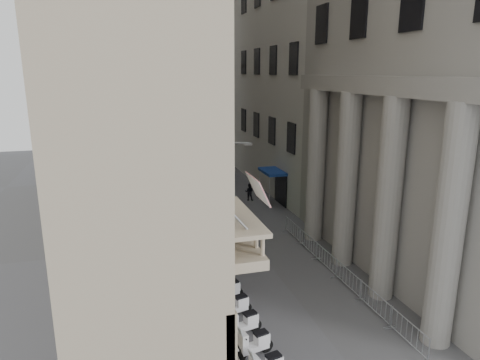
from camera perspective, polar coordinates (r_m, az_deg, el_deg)
The scene contains 25 objects.
far_building at distance 55.73m, azimuth -7.82°, elevation 18.16°, with size 22.00×10.00×30.00m, color beige.
iron_fence at distance 27.59m, azimuth -6.86°, elevation -9.48°, with size 0.30×28.00×1.40m, color black, non-canonical shape.
blue_awning at distance 36.86m, azimuth 4.25°, elevation -3.26°, with size 1.60×3.00×3.00m, color navy, non-canonical shape.
scooter_2 at distance 18.50m, azimuth 1.89°, elevation -22.42°, with size 0.56×1.40×1.50m, color white, non-canonical shape.
scooter_3 at distance 19.65m, azimuth 0.52°, elevation -19.96°, with size 0.56×1.40×1.50m, color white, non-canonical shape.
scooter_4 at distance 20.84m, azimuth -0.66°, elevation -17.77°, with size 0.56×1.40×1.50m, color white, non-canonical shape.
scooter_5 at distance 22.06m, azimuth -1.69°, elevation -15.81°, with size 0.56×1.40×1.50m, color white, non-canonical shape.
scooter_6 at distance 23.32m, azimuth -2.60°, elevation -14.05°, with size 0.56×1.40×1.50m, color white, non-canonical shape.
scooter_7 at distance 24.59m, azimuth -3.40°, elevation -12.48°, with size 0.56×1.40×1.50m, color white, non-canonical shape.
scooter_8 at distance 25.89m, azimuth -4.11°, elevation -11.06°, with size 0.56×1.40×1.50m, color white, non-canonical shape.
scooter_9 at distance 27.21m, azimuth -4.74°, elevation -9.77°, with size 0.56×1.40×1.50m, color white, non-canonical shape.
scooter_10 at distance 28.54m, azimuth -5.32°, elevation -8.60°, with size 0.56×1.40×1.50m, color white, non-canonical shape.
scooter_11 at distance 29.88m, azimuth -5.84°, elevation -7.54°, with size 0.56×1.40×1.50m, color white, non-canonical shape.
barrier_0 at distance 20.33m, azimuth 21.46°, elevation -19.77°, with size 0.60×2.40×1.10m, color #B2B5BB, non-canonical shape.
barrier_1 at distance 22.02m, azimuth 17.44°, elevation -16.58°, with size 0.60×2.40×1.10m, color #B2B5BB, non-canonical shape.
barrier_2 at distance 23.86m, azimuth 14.11°, elevation -13.81°, with size 0.60×2.40×1.10m, color #B2B5BB, non-canonical shape.
barrier_3 at distance 25.81m, azimuth 11.34°, elevation -11.41°, with size 0.60×2.40×1.10m, color #B2B5BB, non-canonical shape.
barrier_4 at distance 27.84m, azimuth 9.00°, elevation -9.33°, with size 0.60×2.40×1.10m, color #B2B5BB, non-canonical shape.
barrier_5 at distance 29.95m, azimuth 7.01°, elevation -7.52°, with size 0.60×2.40×1.10m, color #B2B5BB, non-canonical shape.
security_tent at distance 32.04m, azimuth -7.33°, elevation -1.14°, with size 3.85×3.85×3.13m.
street_lamp at distance 25.05m, azimuth -3.03°, elevation -1.54°, with size 2.19×1.12×7.20m.
info_kiosk at distance 31.45m, azimuth -7.60°, elevation -4.54°, with size 0.31×0.93×1.97m.
pedestrian_a at distance 35.31m, azimuth -3.32°, elevation -2.58°, with size 0.62×0.41×1.71m, color black.
pedestrian_b at distance 37.71m, azimuth 1.25°, elevation -1.59°, with size 0.75×0.58×1.54m, color black.
pedestrian_c at distance 44.71m, azimuth -6.58°, elevation 1.03°, with size 0.90×0.58×1.84m, color black.
Camera 1 is at (-7.94, -7.02, 11.03)m, focal length 32.00 mm.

